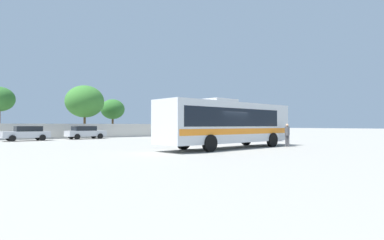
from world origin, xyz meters
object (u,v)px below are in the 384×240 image
at_px(vendor_umbrella_near_gate_pink, 264,123).
at_px(roadside_tree_midright, 113,109).
at_px(parked_car_leftmost_silver, 27,133).
at_px(coach_bus_silver_orange, 227,122).
at_px(parked_car_second_silver, 85,132).
at_px(attendant_by_bus_door, 287,134).
at_px(roadside_tree_midleft, 85,102).

xyz_separation_m(vendor_umbrella_near_gate_pink, roadside_tree_midright, (-5.86, 25.03, 2.22)).
relative_size(parked_car_leftmost_silver, roadside_tree_midright, 0.79).
height_order(coach_bus_silver_orange, parked_car_second_silver, coach_bus_silver_orange).
height_order(vendor_umbrella_near_gate_pink, parked_car_leftmost_silver, vendor_umbrella_near_gate_pink).
relative_size(attendant_by_bus_door, roadside_tree_midright, 0.30).
relative_size(parked_car_leftmost_silver, parked_car_second_silver, 0.99).
bearing_deg(parked_car_second_silver, roadside_tree_midright, 51.85).
bearing_deg(attendant_by_bus_door, parked_car_second_silver, 108.80).
xyz_separation_m(coach_bus_silver_orange, parked_car_second_silver, (-2.98, 20.88, -1.02)).
relative_size(vendor_umbrella_near_gate_pink, roadside_tree_midright, 0.45).
height_order(coach_bus_silver_orange, roadside_tree_midleft, roadside_tree_midleft).
xyz_separation_m(attendant_by_bus_door, roadside_tree_midleft, (-5.74, 28.51, 3.89)).
height_order(parked_car_leftmost_silver, roadside_tree_midleft, roadside_tree_midleft).
distance_m(vendor_umbrella_near_gate_pink, parked_car_leftmost_silver, 24.61).
relative_size(vendor_umbrella_near_gate_pink, parked_car_leftmost_silver, 0.56).
height_order(attendant_by_bus_door, parked_car_leftmost_silver, attendant_by_bus_door).
distance_m(attendant_by_bus_door, roadside_tree_midright, 31.92).
bearing_deg(roadside_tree_midleft, roadside_tree_midright, 30.95).
xyz_separation_m(roadside_tree_midleft, roadside_tree_midright, (5.41, 3.25, -0.77)).
xyz_separation_m(attendant_by_bus_door, parked_car_second_silver, (-7.64, 22.45, -0.17)).
distance_m(attendant_by_bus_door, parked_car_leftmost_silver, 25.84).
bearing_deg(roadside_tree_midright, attendant_by_bus_door, -89.41).
bearing_deg(attendant_by_bus_door, roadside_tree_midright, 90.59).
distance_m(vendor_umbrella_near_gate_pink, parked_car_second_silver, 20.54).
xyz_separation_m(parked_car_leftmost_silver, parked_car_second_silver, (6.28, 0.68, -0.00)).
relative_size(vendor_umbrella_near_gate_pink, parked_car_second_silver, 0.55).
height_order(coach_bus_silver_orange, attendant_by_bus_door, coach_bus_silver_orange).
height_order(vendor_umbrella_near_gate_pink, roadside_tree_midright, roadside_tree_midright).
bearing_deg(vendor_umbrella_near_gate_pink, parked_car_second_silver, 129.97).
bearing_deg(roadside_tree_midright, roadside_tree_midleft, -149.05).
distance_m(coach_bus_silver_orange, roadside_tree_midleft, 27.14).
bearing_deg(roadside_tree_midleft, coach_bus_silver_orange, -87.71).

